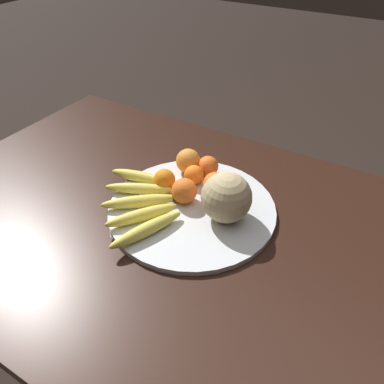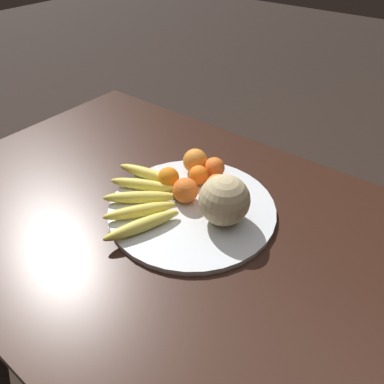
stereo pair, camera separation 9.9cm
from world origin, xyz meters
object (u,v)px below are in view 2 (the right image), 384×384
banana_bunch (143,198)px  melon (224,200)px  orange_back_right (168,178)px  orange_top_small (214,168)px  fruit_bowl (192,208)px  orange_mid_center (199,175)px  kitchen_table (166,239)px  orange_front_right (185,190)px  orange_back_left (217,186)px  orange_front_left (195,161)px  produce_tag (215,186)px

banana_bunch → melon: bearing=160.3°
melon → orange_back_right: 0.21m
melon → orange_top_small: size_ratio=2.11×
fruit_bowl → orange_back_right: 0.12m
melon → orange_mid_center: size_ratio=2.29×
kitchen_table → fruit_bowl: (-0.05, -0.06, 0.11)m
melon → orange_top_small: bearing=-47.8°
orange_back_right → fruit_bowl: bearing=164.7°
banana_bunch → orange_top_small: orange_top_small is taller
orange_front_right → orange_mid_center: (0.02, -0.09, -0.01)m
orange_top_small → fruit_bowl: bearing=102.7°
orange_front_right → orange_back_left: 0.09m
orange_top_small → orange_front_left: bearing=12.6°
orange_back_left → orange_front_left: bearing=-25.1°
orange_front_left → orange_top_small: bearing=-167.4°
fruit_bowl → orange_front_left: (0.10, -0.14, 0.04)m
orange_mid_center → orange_back_right: orange_back_right is taller
fruit_bowl → banana_bunch: size_ratio=1.47×
orange_mid_center → melon: bearing=148.5°
orange_mid_center → orange_back_left: (-0.07, 0.01, 0.00)m
kitchen_table → orange_mid_center: bearing=-91.1°
orange_front_left → orange_mid_center: orange_front_left is taller
banana_bunch → orange_top_small: size_ratio=4.96×
produce_tag → orange_mid_center: bearing=29.3°
kitchen_table → orange_top_small: bearing=-94.4°
orange_mid_center → orange_top_small: bearing=-103.1°
orange_back_left → produce_tag: orange_back_left is taller
melon → orange_front_right: bearing=-0.7°
kitchen_table → orange_front_left: 0.25m
fruit_bowl → orange_back_right: bearing=-15.3°
kitchen_table → banana_bunch: (0.06, 0.01, 0.13)m
kitchen_table → banana_bunch: 0.14m
kitchen_table → orange_mid_center: (-0.00, -0.15, 0.14)m
melon → orange_front_right: 0.13m
kitchen_table → orange_front_left: (0.05, -0.20, 0.15)m
orange_front_right → orange_top_small: bearing=-88.3°
orange_front_left → produce_tag: size_ratio=0.86×
orange_front_left → orange_mid_center: size_ratio=1.30×
orange_back_left → produce_tag: bearing=-46.3°
orange_front_left → orange_back_right: 0.11m
kitchen_table → produce_tag: bearing=-105.5°
fruit_bowl → orange_front_right: size_ratio=6.46×
melon → orange_front_right: melon is taller
orange_front_right → orange_mid_center: 0.09m
kitchen_table → orange_top_small: size_ratio=23.31×
orange_front_left → produce_tag: 0.10m
orange_front_left → orange_back_left: bearing=154.9°
orange_mid_center → orange_top_small: size_ratio=0.92×
fruit_bowl → orange_back_left: (-0.03, -0.08, 0.04)m
fruit_bowl → orange_top_small: orange_top_small is taller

